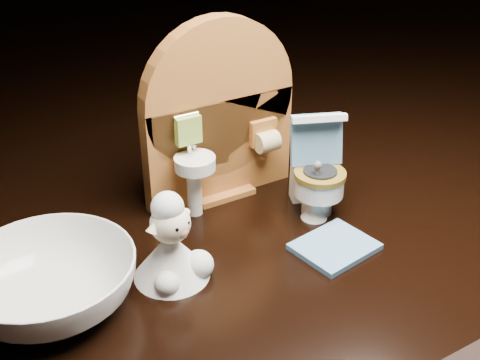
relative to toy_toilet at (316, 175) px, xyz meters
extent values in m
cube|color=black|center=(-0.06, -0.01, -0.08)|extent=(2.50, 2.50, 0.10)
cube|color=#9F5D27|center=(-0.06, 0.06, 0.01)|extent=(0.13, 0.02, 0.09)
cylinder|color=#9F5D27|center=(-0.06, 0.06, 0.06)|extent=(0.13, 0.02, 0.13)
cube|color=#9F5D27|center=(-0.06, 0.06, -0.03)|extent=(0.05, 0.04, 0.01)
cylinder|color=white|center=(-0.09, 0.04, -0.01)|extent=(0.01, 0.01, 0.04)
cylinder|color=white|center=(-0.09, 0.04, 0.02)|extent=(0.03, 0.03, 0.01)
cylinder|color=silver|center=(-0.09, 0.05, 0.03)|extent=(0.00, 0.00, 0.01)
cube|color=#8CB844|center=(-0.09, 0.05, 0.04)|extent=(0.02, 0.01, 0.02)
cube|color=#9F5D27|center=(-0.02, 0.05, 0.02)|extent=(0.02, 0.01, 0.02)
cylinder|color=#D1B983|center=(-0.02, 0.04, 0.02)|extent=(0.02, 0.02, 0.02)
cylinder|color=white|center=(0.00, -0.01, -0.02)|extent=(0.02, 0.02, 0.02)
cylinder|color=white|center=(0.00, -0.01, 0.00)|extent=(0.04, 0.04, 0.02)
cylinder|color=brown|center=(0.00, -0.01, 0.01)|extent=(0.04, 0.04, 0.00)
cube|color=white|center=(0.01, 0.01, -0.01)|extent=(0.04, 0.03, 0.05)
cube|color=#5281A9|center=(0.00, 0.01, 0.03)|extent=(0.04, 0.03, 0.04)
cube|color=white|center=(0.00, 0.00, 0.05)|extent=(0.04, 0.02, 0.01)
cylinder|color=#A0B823|center=(0.01, 0.01, 0.03)|extent=(0.01, 0.01, 0.01)
cube|color=#5281A9|center=(-0.02, -0.06, -0.03)|extent=(0.06, 0.05, 0.00)
cone|color=white|center=(-0.01, -0.01, -0.02)|extent=(0.02, 0.02, 0.02)
cylinder|color=#59595B|center=(-0.01, -0.01, 0.00)|extent=(0.00, 0.00, 0.03)
sphere|color=#59595B|center=(-0.01, -0.01, 0.02)|extent=(0.01, 0.01, 0.01)
cone|color=silver|center=(-0.14, -0.02, -0.01)|extent=(0.05, 0.05, 0.04)
sphere|color=silver|center=(-0.12, -0.03, -0.02)|extent=(0.02, 0.02, 0.02)
sphere|color=silver|center=(-0.15, -0.04, -0.02)|extent=(0.02, 0.02, 0.02)
sphere|color=#FDE5C1|center=(-0.14, -0.02, 0.01)|extent=(0.03, 0.03, 0.03)
sphere|color=#A47C64|center=(-0.13, -0.03, 0.01)|extent=(0.01, 0.01, 0.01)
sphere|color=silver|center=(-0.14, -0.02, 0.03)|extent=(0.02, 0.02, 0.02)
cone|color=#FDE5C1|center=(-0.15, -0.03, 0.02)|extent=(0.01, 0.01, 0.01)
cone|color=#FDE5C1|center=(-0.13, -0.02, 0.02)|extent=(0.01, 0.01, 0.01)
sphere|color=black|center=(-0.14, -0.04, 0.02)|extent=(0.00, 0.00, 0.00)
sphere|color=black|center=(-0.13, -0.03, 0.02)|extent=(0.00, 0.00, 0.00)
imported|color=white|center=(-0.22, -0.01, -0.01)|extent=(0.12, 0.12, 0.04)
camera|label=1|loc=(-0.27, -0.33, 0.23)|focal=45.00mm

